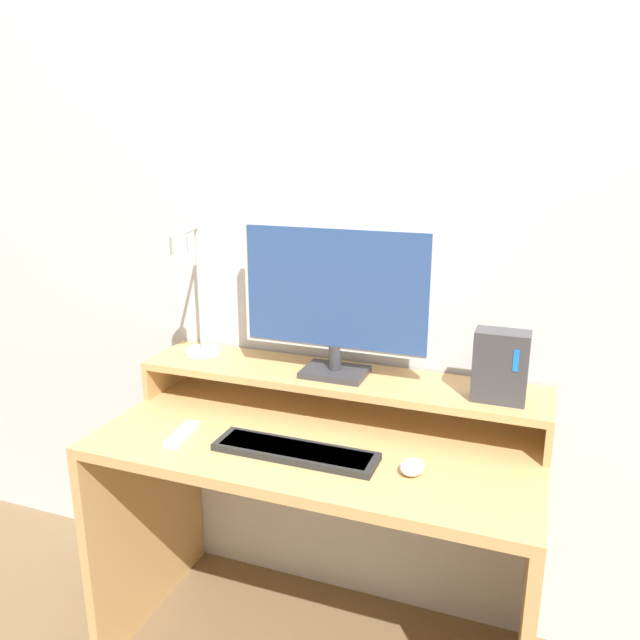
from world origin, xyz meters
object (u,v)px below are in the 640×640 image
desk_lamp (194,301)px  router_dock (501,366)px  monitor (336,295)px  keyboard (295,451)px  remote_control (182,434)px  mouse (412,467)px

desk_lamp → router_dock: desk_lamp is taller
monitor → keyboard: bearing=-92.5°
keyboard → remote_control: (-0.33, -0.01, -0.00)m
keyboard → remote_control: bearing=-177.6°
remote_control → mouse: bearing=2.8°
monitor → desk_lamp: monitor is taller
desk_lamp → mouse: size_ratio=5.17×
router_dock → mouse: size_ratio=2.39×
monitor → router_dock: monitor is taller
keyboard → monitor: bearing=87.5°
desk_lamp → keyboard: bearing=-29.3°
desk_lamp → keyboard: size_ratio=0.95×
keyboard → router_dock: bearing=27.8°
router_dock → keyboard: (-0.47, -0.25, -0.21)m
desk_lamp → mouse: 0.82m
remote_control → desk_lamp: bearing=111.8°
mouse → router_dock: bearing=53.5°
monitor → router_dock: 0.48m
desk_lamp → remote_control: size_ratio=2.73×
monitor → remote_control: (-0.34, -0.29, -0.35)m
desk_lamp → mouse: desk_lamp is taller
monitor → keyboard: size_ratio=1.29×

